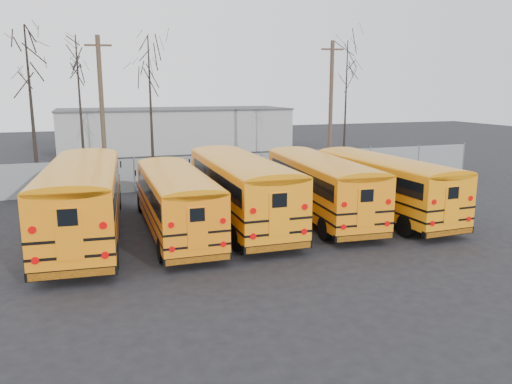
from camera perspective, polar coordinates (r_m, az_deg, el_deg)
name	(u,v)px	position (r m, az deg, el deg)	size (l,w,h in m)	color
ground	(269,243)	(19.97, 1.46, -5.86)	(120.00, 120.00, 0.00)	black
fence	(201,172)	(30.98, -6.34, 2.32)	(40.00, 0.04, 2.00)	gray
distant_building	(175,130)	(50.73, -9.22, 7.04)	(22.00, 8.00, 4.00)	#999994
bus_a	(83,194)	(21.04, -19.20, -0.21)	(3.64, 11.87, 3.27)	black
bus_b	(175,196)	(20.92, -9.20, -0.49)	(2.48, 10.17, 2.84)	black
bus_c	(240,184)	(22.24, -1.90, 0.90)	(2.80, 11.37, 3.17)	black
bus_d	(319,182)	(23.56, 7.23, 1.18)	(3.23, 10.85, 3.00)	black
bus_e	(382,181)	(24.53, 14.16, 1.27)	(2.82, 10.63, 2.95)	black
utility_pole_left	(102,109)	(33.54, -17.20, 9.06)	(1.64, 0.43, 9.28)	#493929
utility_pole_right	(331,104)	(38.62, 8.55, 9.91)	(1.69, 0.38, 9.51)	#4C372B
tree_2	(32,108)	(33.42, -24.27, 8.70)	(0.26, 0.26, 9.71)	black
tree_3	(81,111)	(33.57, -19.41, 8.69)	(0.26, 0.26, 9.27)	black
tree_4	(151,109)	(34.73, -11.93, 9.29)	(0.26, 0.26, 9.39)	black
tree_5	(346,104)	(40.30, 10.20, 9.86)	(0.26, 0.26, 9.67)	black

